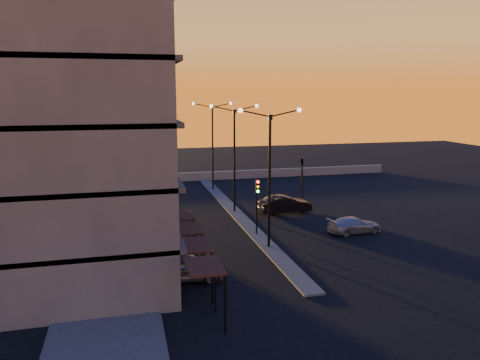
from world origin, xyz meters
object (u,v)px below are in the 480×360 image
traffic_light_main (257,198)px  car_hatchback (185,266)px  streetlamp_mid (234,150)px  car_sedan (285,204)px  car_wagon (354,225)px

traffic_light_main → car_hatchback: traffic_light_main is taller
streetlamp_mid → car_sedan: streetlamp_mid is taller
traffic_light_main → car_wagon: (7.37, -1.09, -2.28)m
streetlamp_mid → car_sedan: size_ratio=2.02×
car_wagon → car_hatchback: bearing=107.1°
car_sedan → car_wagon: size_ratio=1.13×
streetlamp_mid → traffic_light_main: size_ratio=2.24×
streetlamp_mid → car_wagon: (7.37, -8.22, -4.99)m
traffic_light_main → streetlamp_mid: bearing=90.0°
car_hatchback → car_sedan: bearing=-31.2°
traffic_light_main → car_sedan: 7.55m
traffic_light_main → car_hatchback: size_ratio=0.93×
car_wagon → traffic_light_main: bearing=75.6°
car_hatchback → car_sedan: size_ratio=0.97×
car_hatchback → streetlamp_mid: bearing=-15.7°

